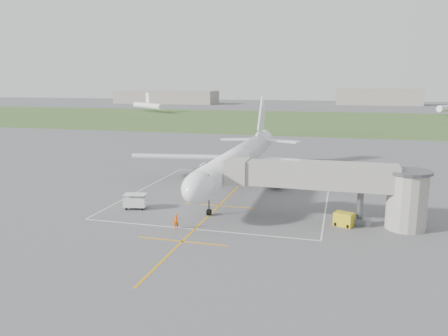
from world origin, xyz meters
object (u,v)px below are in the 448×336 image
(jet_bridge, at_px, (341,184))
(ramp_worker_nose, at_px, (176,222))
(airliner, at_px, (238,160))
(ramp_worker_wing, at_px, (211,176))
(baggage_cart, at_px, (135,201))
(gpu_unit, at_px, (344,219))

(jet_bridge, xyz_separation_m, ramp_worker_nose, (-17.77, -6.94, -3.90))
(ramp_worker_nose, bearing_deg, airliner, 67.77)
(airliner, distance_m, ramp_worker_wing, 6.65)
(jet_bridge, height_order, baggage_cart, jet_bridge)
(gpu_unit, relative_size, baggage_cart, 0.78)
(airliner, height_order, jet_bridge, airliner)
(jet_bridge, relative_size, baggage_cart, 7.45)
(ramp_worker_nose, bearing_deg, gpu_unit, 1.82)
(gpu_unit, relative_size, ramp_worker_nose, 1.45)
(jet_bridge, height_order, ramp_worker_wing, jet_bridge)
(gpu_unit, distance_m, ramp_worker_nose, 19.31)
(gpu_unit, bearing_deg, airliner, 158.46)
(jet_bridge, xyz_separation_m, ramp_worker_wing, (-20.81, 16.82, -3.78))
(baggage_cart, relative_size, ramp_worker_nose, 1.85)
(ramp_worker_nose, bearing_deg, baggage_cart, 126.11)
(gpu_unit, xyz_separation_m, ramp_worker_wing, (-21.35, 17.64, 0.19))
(jet_bridge, bearing_deg, ramp_worker_wing, 141.04)
(airliner, distance_m, jet_bridge, 21.22)
(ramp_worker_wing, bearing_deg, gpu_unit, 163.55)
(ramp_worker_wing, bearing_deg, jet_bridge, 164.15)
(gpu_unit, relative_size, ramp_worker_wing, 1.27)
(baggage_cart, bearing_deg, airliner, 44.70)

